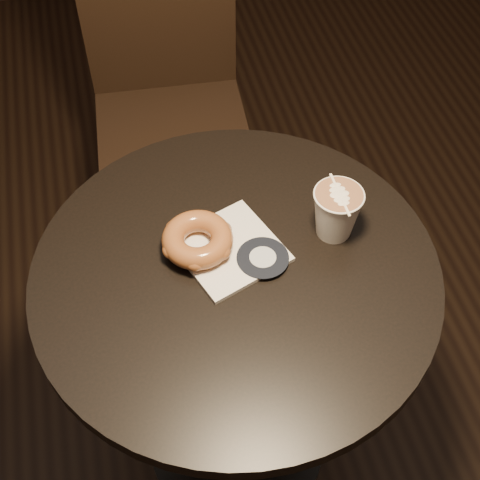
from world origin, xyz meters
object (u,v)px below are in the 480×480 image
(cafe_table, at_px, (236,329))
(chair, at_px, (166,75))
(doughnut, at_px, (197,240))
(latte_cup, at_px, (336,213))
(pastry_bag, at_px, (230,249))

(cafe_table, distance_m, chair, 0.80)
(doughnut, xyz_separation_m, latte_cup, (0.24, -0.02, 0.02))
(latte_cup, bearing_deg, cafe_table, -168.43)
(chair, relative_size, pastry_bag, 6.22)
(cafe_table, bearing_deg, chair, 90.08)
(chair, height_order, doughnut, chair)
(doughnut, distance_m, latte_cup, 0.24)
(doughnut, bearing_deg, latte_cup, -3.67)
(cafe_table, relative_size, pastry_bag, 4.63)
(doughnut, height_order, latte_cup, latte_cup)
(doughnut, bearing_deg, chair, 85.95)
(pastry_bag, bearing_deg, chair, 69.63)
(doughnut, bearing_deg, pastry_bag, -16.22)
(cafe_table, distance_m, pastry_bag, 0.21)
(latte_cup, bearing_deg, doughnut, 176.33)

